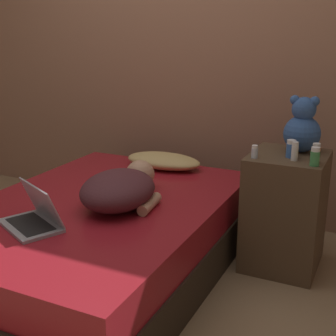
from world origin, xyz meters
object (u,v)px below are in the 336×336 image
(laptop, at_px, (35,217))
(pillow, at_px, (163,161))
(teddy_bear, at_px, (302,128))
(bottle_green, at_px, (315,157))
(bottle_orange, at_px, (316,153))
(bottle_blue, at_px, (291,149))
(person_lying, at_px, (122,188))
(bottle_white, at_px, (295,151))
(bottle_clear, at_px, (255,152))

(laptop, bearing_deg, pillow, 109.22)
(teddy_bear, distance_m, bottle_green, 0.31)
(teddy_bear, relative_size, bottle_orange, 3.09)
(pillow, distance_m, laptop, 1.19)
(pillow, height_order, bottle_blue, bottle_blue)
(bottle_green, bearing_deg, laptop, -145.39)
(laptop, height_order, teddy_bear, teddy_bear)
(teddy_bear, bearing_deg, bottle_green, -65.91)
(pillow, bearing_deg, person_lying, -81.80)
(person_lying, xyz_separation_m, laptop, (-0.24, -0.44, -0.05))
(bottle_white, height_order, bottle_orange, bottle_orange)
(pillow, bearing_deg, bottle_orange, -15.17)
(teddy_bear, distance_m, bottle_orange, 0.25)
(teddy_bear, bearing_deg, pillow, 174.86)
(bottle_clear, relative_size, bottle_blue, 0.73)
(bottle_clear, height_order, bottle_blue, bottle_blue)
(bottle_blue, bearing_deg, bottle_clear, -150.63)
(bottle_orange, bearing_deg, bottle_clear, -170.43)
(teddy_bear, bearing_deg, person_lying, -141.92)
(pillow, height_order, bottle_white, bottle_white)
(laptop, distance_m, bottle_green, 1.47)
(person_lying, relative_size, teddy_bear, 2.09)
(teddy_bear, bearing_deg, bottle_blue, -99.87)
(bottle_green, height_order, bottle_blue, same)
(bottle_clear, distance_m, bottle_orange, 0.33)
(pillow, xyz_separation_m, bottle_clear, (0.74, -0.34, 0.23))
(bottle_clear, distance_m, bottle_blue, 0.21)
(bottle_white, height_order, bottle_blue, bottle_white)
(pillow, relative_size, bottle_clear, 7.36)
(laptop, bearing_deg, teddy_bear, 71.07)
(person_lying, distance_m, teddy_bear, 1.10)
(pillow, height_order, laptop, laptop)
(bottle_clear, height_order, bottle_white, bottle_white)
(laptop, relative_size, bottle_orange, 3.70)
(person_lying, distance_m, bottle_orange, 1.07)
(laptop, distance_m, bottle_blue, 1.43)
(pillow, relative_size, bottle_blue, 5.41)
(person_lying, bearing_deg, bottle_green, 14.62)
(bottle_blue, bearing_deg, bottle_white, -59.80)
(bottle_white, distance_m, bottle_green, 0.13)
(laptop, xyz_separation_m, bottle_orange, (1.19, 0.89, 0.25))
(bottle_white, height_order, bottle_green, bottle_white)
(pillow, xyz_separation_m, bottle_orange, (1.06, -0.29, 0.25))
(teddy_bear, xyz_separation_m, bottle_green, (0.12, -0.27, -0.09))
(bottle_orange, height_order, bottle_blue, bottle_orange)
(teddy_bear, xyz_separation_m, bottle_orange, (0.12, -0.20, -0.09))
(bottle_clear, bearing_deg, teddy_bear, 51.10)
(bottle_clear, bearing_deg, laptop, -135.98)
(bottle_white, relative_size, bottle_orange, 0.98)
(laptop, bearing_deg, person_lying, 87.14)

